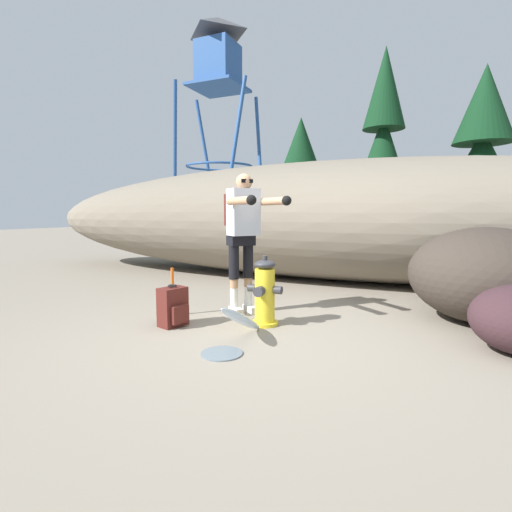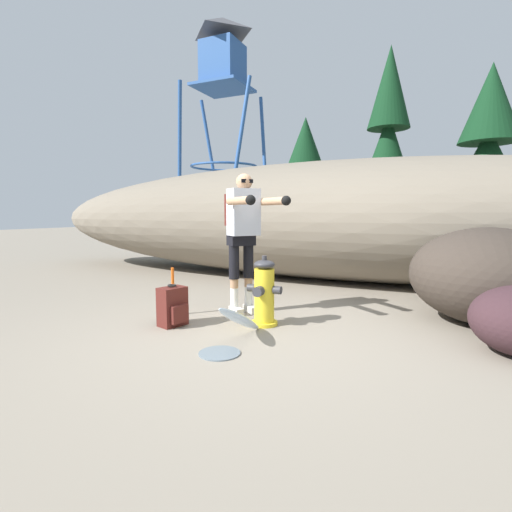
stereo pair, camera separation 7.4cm
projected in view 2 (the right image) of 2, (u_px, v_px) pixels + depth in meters
The scene contains 12 objects.
ground_plane at pixel (262, 337), 4.04m from camera, with size 56.00×56.00×0.04m, color gray.
dirt_embankment at pixel (343, 221), 7.33m from camera, with size 14.22×3.20×2.26m, color #756B5B.
fire_hydrant at pixel (264, 293), 4.36m from camera, with size 0.41×0.36×0.80m.
hydrant_water_jet at pixel (238, 324), 3.80m from camera, with size 0.38×1.06×0.50m.
utility_worker at pixel (243, 226), 4.77m from camera, with size 1.00×0.90×1.75m.
spare_backpack at pixel (173, 307), 4.35m from camera, with size 0.34×0.34×0.47m.
boulder_large at pixel (488, 276), 4.42m from camera, with size 1.71×1.63×1.11m, color #362E27.
pine_tree_far_left at pixel (305, 174), 15.64m from camera, with size 2.21×2.21×5.09m.
pine_tree_left at pixel (388, 143), 13.36m from camera, with size 2.21×2.21×6.94m.
pine_tree_center at pixel (488, 156), 12.00m from camera, with size 2.74×2.74×5.85m.
watchtower at pixel (223, 73), 16.83m from camera, with size 3.80×3.80×9.66m.
survey_stake at pixel (173, 291), 4.79m from camera, with size 0.04×0.04×0.60m, color #E55914.
Camera 2 is at (1.59, -3.58, 1.27)m, focal length 27.03 mm.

